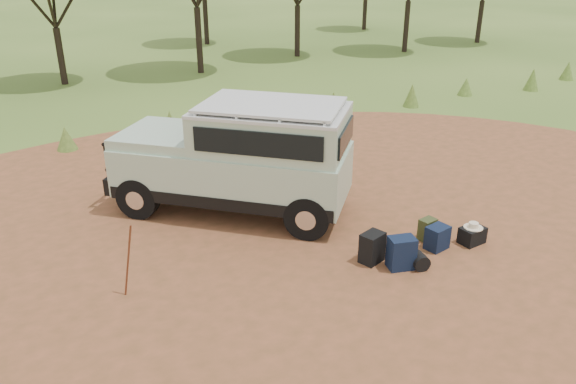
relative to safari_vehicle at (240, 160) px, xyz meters
name	(u,v)px	position (x,y,z in m)	size (l,w,h in m)	color
ground	(308,276)	(0.01, -3.11, -1.22)	(140.00, 140.00, 0.00)	#496624
dirt_clearing	(308,276)	(0.01, -3.11, -1.21)	(23.00, 23.00, 0.01)	#985131
grass_fringe	(175,127)	(0.12, 5.56, -0.82)	(36.60, 1.60, 0.90)	#496624
safari_vehicle	(240,160)	(0.00, 0.00, 0.00)	(5.19, 4.93, 2.52)	#ABC4A8
walking_staff	(128,261)	(-2.97, -2.26, -0.55)	(0.03, 0.03, 1.36)	brown
backpack_black	(372,248)	(1.33, -3.19, -0.92)	(0.44, 0.32, 0.60)	black
backpack_navy	(401,253)	(1.68, -3.61, -0.91)	(0.48, 0.34, 0.63)	#101A33
backpack_olive	(427,229)	(2.83, -2.97, -0.99)	(0.33, 0.24, 0.46)	#3B411E
duffel_navy	(437,238)	(2.76, -3.36, -0.98)	(0.43, 0.32, 0.49)	#101A33
hard_case	(472,235)	(3.54, -3.50, -1.05)	(0.49, 0.35, 0.35)	black
stuff_sack	(419,261)	(1.97, -3.78, -1.06)	(0.31, 0.31, 0.31)	black
safari_hat	(473,226)	(3.54, -3.50, -0.83)	(0.38, 0.38, 0.11)	beige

